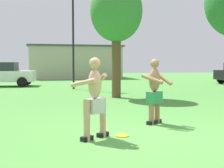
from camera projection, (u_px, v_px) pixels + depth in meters
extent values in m
plane|color=#4C8E3D|center=(152.00, 135.00, 6.27)|extent=(80.00, 80.00, 0.00)
cube|color=black|center=(87.00, 138.00, 5.78)|extent=(0.28, 0.24, 0.09)
cylinder|color=tan|center=(87.00, 120.00, 5.75)|extent=(0.13, 0.13, 0.80)
cube|color=black|center=(103.00, 135.00, 6.10)|extent=(0.28, 0.24, 0.09)
cylinder|color=tan|center=(103.00, 117.00, 6.07)|extent=(0.13, 0.13, 0.80)
cube|color=#B7B7BC|center=(95.00, 106.00, 5.90)|extent=(0.40, 0.38, 0.29)
ellipsoid|color=tan|center=(95.00, 84.00, 5.87)|extent=(0.38, 0.35, 0.58)
cylinder|color=tan|center=(83.00, 83.00, 5.78)|extent=(0.48, 0.43, 0.20)
cylinder|color=tan|center=(99.00, 82.00, 6.09)|extent=(0.27, 0.51, 0.38)
sphere|color=tan|center=(95.00, 63.00, 5.84)|extent=(0.22, 0.22, 0.22)
cone|color=orange|center=(95.00, 60.00, 5.83)|extent=(0.32, 0.32, 0.12)
cube|color=black|center=(157.00, 121.00, 7.52)|extent=(0.28, 0.24, 0.09)
cylinder|color=#936647|center=(157.00, 107.00, 7.49)|extent=(0.13, 0.13, 0.80)
cube|color=black|center=(151.00, 123.00, 7.33)|extent=(0.28, 0.24, 0.09)
cylinder|color=#936647|center=(151.00, 108.00, 7.31)|extent=(0.13, 0.13, 0.80)
cube|color=#28844C|center=(154.00, 97.00, 7.38)|extent=(0.45, 0.41, 0.29)
ellipsoid|color=#936647|center=(155.00, 80.00, 7.35)|extent=(0.43, 0.39, 0.58)
cylinder|color=#936647|center=(163.00, 78.00, 7.46)|extent=(0.34, 0.50, 0.34)
cylinder|color=#936647|center=(152.00, 79.00, 7.11)|extent=(0.45, 0.46, 0.24)
sphere|color=#936647|center=(155.00, 63.00, 7.33)|extent=(0.22, 0.22, 0.22)
cylinder|color=yellow|center=(122.00, 136.00, 6.14)|extent=(0.28, 0.28, 0.03)
cube|color=white|center=(1.00, 76.00, 19.61)|extent=(4.47, 2.24, 0.70)
cylinder|color=black|center=(27.00, 81.00, 20.71)|extent=(0.66, 0.29, 0.64)
cylinder|color=black|center=(22.00, 82.00, 18.92)|extent=(0.66, 0.29, 0.64)
cylinder|color=black|center=(221.00, 79.00, 22.54)|extent=(0.65, 0.26, 0.64)
cylinder|color=black|center=(73.00, 41.00, 17.33)|extent=(0.12, 0.12, 5.62)
cube|color=#B2A893|center=(74.00, 63.00, 31.06)|extent=(8.81, 6.16, 3.12)
cube|color=#3F3F44|center=(74.00, 47.00, 30.94)|extent=(9.16, 6.40, 0.16)
cylinder|color=brown|center=(116.00, 65.00, 13.07)|extent=(0.40, 0.40, 2.83)
ellipsoid|color=#387F38|center=(116.00, 11.00, 12.91)|extent=(2.26, 2.26, 2.64)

